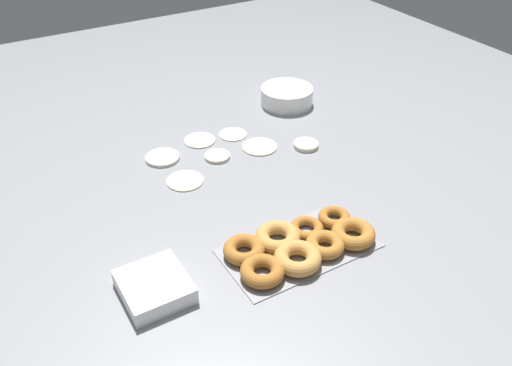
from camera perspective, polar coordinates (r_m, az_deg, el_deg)
The scene contains 11 objects.
ground_plane at distance 1.65m, azimuth -1.57°, elevation 1.33°, with size 3.00×3.00×0.00m, color gray.
pancake_0 at distance 1.62m, azimuth -7.48°, elevation 0.30°, with size 0.11×0.11×0.01m, color beige.
pancake_1 at distance 1.81m, azimuth -5.96°, elevation 4.56°, with size 0.10×0.10×0.01m, color silver.
pancake_2 at distance 1.78m, azimuth 5.28°, elevation 4.02°, with size 0.08×0.08×0.01m, color beige.
pancake_3 at distance 1.77m, azimuth 0.38°, elevation 3.90°, with size 0.11×0.11×0.01m, color beige.
pancake_4 at distance 1.73m, azimuth -9.82°, elevation 2.65°, with size 0.11×0.11×0.01m, color silver.
pancake_5 at distance 1.72m, azimuth -4.11°, elevation 2.83°, with size 0.08×0.08×0.01m, color beige.
pancake_6 at distance 1.84m, azimuth -2.46°, elevation 5.19°, with size 0.09×0.09×0.01m, color silver.
donut_tray at distance 1.36m, azimuth 4.52°, elevation -6.54°, with size 0.39×0.21×0.04m.
batter_bowl at distance 2.03m, azimuth 3.25°, elevation 9.14°, with size 0.19×0.19×0.06m.
container_stack at distance 1.27m, azimuth -10.64°, elevation -10.70°, with size 0.15×0.16×0.04m.
Camera 1 is at (-0.66, -1.21, 0.92)m, focal length 38.00 mm.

